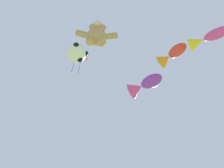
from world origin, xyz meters
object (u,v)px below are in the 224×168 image
(fish_kite_crimson, at_px, (171,55))
(fish_kite_magenta, at_px, (207,38))
(teddy_bear_kite, at_px, (97,34))
(diamond_kite, at_px, (79,55))
(fish_kite_violet, at_px, (144,85))
(soccer_ball_kite, at_px, (77,53))

(fish_kite_crimson, height_order, fish_kite_magenta, fish_kite_crimson)
(teddy_bear_kite, bearing_deg, diamond_kite, 116.75)
(fish_kite_violet, relative_size, fish_kite_crimson, 1.21)
(teddy_bear_kite, relative_size, diamond_kite, 0.68)
(fish_kite_violet, height_order, diamond_kite, diamond_kite)
(teddy_bear_kite, bearing_deg, fish_kite_magenta, 1.82)
(soccer_ball_kite, xyz_separation_m, diamond_kite, (-0.28, 1.99, 3.59))
(teddy_bear_kite, xyz_separation_m, diamond_kite, (-1.09, 2.17, 1.77))
(fish_kite_magenta, height_order, diamond_kite, diamond_kite)
(teddy_bear_kite, xyz_separation_m, fish_kite_violet, (3.03, 3.41, 0.71))
(diamond_kite, bearing_deg, teddy_bear_kite, -63.25)
(soccer_ball_kite, height_order, fish_kite_violet, fish_kite_violet)
(teddy_bear_kite, xyz_separation_m, soccer_ball_kite, (-0.82, 0.18, -1.82))
(fish_kite_crimson, bearing_deg, teddy_bear_kite, -160.79)
(soccer_ball_kite, relative_size, fish_kite_magenta, 0.42)
(soccer_ball_kite, bearing_deg, fish_kite_magenta, 0.12)
(soccer_ball_kite, distance_m, fish_kite_magenta, 7.54)
(teddy_bear_kite, bearing_deg, soccer_ball_kite, 167.58)
(fish_kite_crimson, distance_m, diamond_kite, 5.60)
(fish_kite_magenta, bearing_deg, fish_kite_crimson, 141.22)
(fish_kite_magenta, bearing_deg, fish_kite_violet, 134.18)
(fish_kite_violet, bearing_deg, diamond_kite, -163.16)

